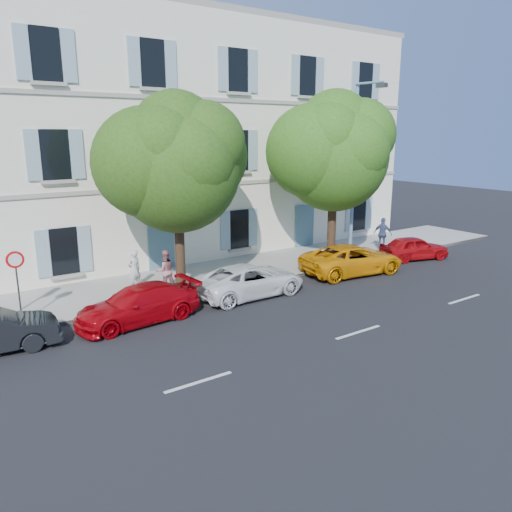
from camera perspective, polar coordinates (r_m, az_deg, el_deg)
ground at (r=19.88m, az=3.24°, el=-5.07°), size 90.00×90.00×0.00m
sidewalk at (r=23.36m, az=-3.48°, el=-1.98°), size 36.00×4.50×0.15m
kerb at (r=21.61m, az=-0.48°, el=-3.26°), size 36.00×0.16×0.16m
building at (r=27.56m, az=-10.07°, el=12.73°), size 28.00×7.00×12.00m
car_red_coupe at (r=17.90m, az=-13.34°, el=-5.43°), size 4.56×2.16×1.28m
car_white_coupe at (r=20.22m, az=-0.72°, el=-2.78°), size 4.68×2.16×1.30m
car_yellow_supercar at (r=23.83m, az=10.94°, el=-0.35°), size 5.26×2.95×1.39m
car_red_hatchback at (r=27.33m, az=17.61°, el=0.90°), size 3.91×2.43×1.24m
tree_left at (r=19.76m, az=-9.03°, el=9.75°), size 4.94×4.94×7.66m
tree_right at (r=24.76m, az=8.93°, el=11.06°), size 5.21×5.21×8.03m
road_sign at (r=18.46m, az=-25.71°, el=-1.61°), size 0.58×0.09×2.50m
street_lamp at (r=25.38m, az=11.42°, el=10.41°), size 0.34×1.84×8.62m
pedestrian_a at (r=21.14m, az=-13.74°, el=-1.53°), size 0.68×0.53×1.65m
pedestrian_b at (r=20.69m, az=-10.34°, el=-1.63°), size 0.91×0.76×1.69m
pedestrian_c at (r=28.41m, az=14.29°, el=2.47°), size 0.77×1.13×1.79m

